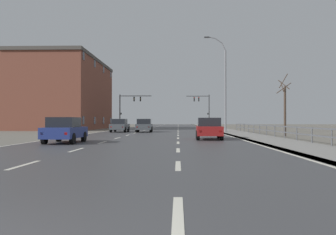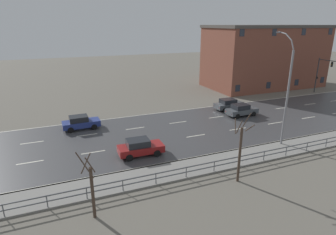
{
  "view_description": "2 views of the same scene",
  "coord_description": "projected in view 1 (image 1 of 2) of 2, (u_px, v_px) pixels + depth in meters",
  "views": [
    {
      "loc": [
        2.34,
        -3.0,
        1.37
      ],
      "look_at": [
        0.3,
        66.63,
        1.99
      ],
      "focal_mm": 37.13,
      "sensor_mm": 36.0,
      "label": 1
    },
    {
      "loc": [
        27.4,
        15.46,
        11.51
      ],
      "look_at": [
        0.0,
        26.73,
        1.66
      ],
      "focal_mm": 30.42,
      "sensor_mm": 36.0,
      "label": 2
    }
  ],
  "objects": [
    {
      "name": "sidewalk_right",
      "position": [
        212.0,
        128.0,
        62.78
      ],
      "size": [
        3.0,
        120.0,
        0.12
      ],
      "color": "gray",
      "rests_on": "ground"
    },
    {
      "name": "street_lamp_midground",
      "position": [
        224.0,
        85.0,
        38.63
      ],
      "size": [
        2.45,
        0.24,
        10.79
      ],
      "color": "slate",
      "rests_on": "ground"
    },
    {
      "name": "brick_building",
      "position": [
        66.0,
        95.0,
        56.35
      ],
      "size": [
        11.1,
        21.78,
        11.2
      ],
      "color": "brown",
      "rests_on": "ground"
    },
    {
      "name": "road_asphalt_strip",
      "position": [
        165.0,
        128.0,
        63.02
      ],
      "size": [
        14.0,
        120.0,
        0.03
      ],
      "color": "#3D3D3F",
      "rests_on": "ground"
    },
    {
      "name": "bare_tree_mid",
      "position": [
        285.0,
        108.0,
        30.42
      ],
      "size": [
        1.39,
        1.46,
        5.55
      ],
      "color": "#423328",
      "rests_on": "ground"
    },
    {
      "name": "traffic_signal_left",
      "position": [
        128.0,
        105.0,
        60.91
      ],
      "size": [
        5.65,
        0.36,
        5.96
      ],
      "color": "#38383A",
      "rests_on": "ground"
    },
    {
      "name": "car_mid_centre",
      "position": [
        209.0,
        128.0,
        25.03
      ],
      "size": [
        1.95,
        4.16,
        1.57
      ],
      "rotation": [
        0.0,
        0.0,
        -0.04
      ],
      "color": "maroon",
      "rests_on": "ground"
    },
    {
      "name": "car_near_left",
      "position": [
        65.0,
        130.0,
        21.04
      ],
      "size": [
        1.9,
        4.13,
        1.57
      ],
      "rotation": [
        0.0,
        0.0,
        0.02
      ],
      "color": "navy",
      "rests_on": "ground"
    },
    {
      "name": "car_far_left",
      "position": [
        120.0,
        125.0,
        40.94
      ],
      "size": [
        1.87,
        4.11,
        1.57
      ],
      "rotation": [
        0.0,
        0.0,
        -0.01
      ],
      "color": "#474C51",
      "rests_on": "ground"
    },
    {
      "name": "car_far_right",
      "position": [
        144.0,
        125.0,
        40.82
      ],
      "size": [
        1.93,
        4.15,
        1.57
      ],
      "rotation": [
        0.0,
        0.0,
        0.03
      ],
      "color": "#474C51",
      "rests_on": "ground"
    },
    {
      "name": "ground_plane",
      "position": [
        162.0,
        130.0,
        51.03
      ],
      "size": [
        160.0,
        160.0,
        0.12
      ],
      "color": "#666056"
    },
    {
      "name": "traffic_signal_right",
      "position": [
        204.0,
        105.0,
        62.47
      ],
      "size": [
        4.2,
        0.36,
        6.04
      ],
      "color": "#38383A",
      "rests_on": "ground"
    },
    {
      "name": "guardrail",
      "position": [
        275.0,
        129.0,
        26.97
      ],
      "size": [
        0.07,
        35.09,
        1.0
      ],
      "color": "#515459",
      "rests_on": "ground"
    }
  ]
}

